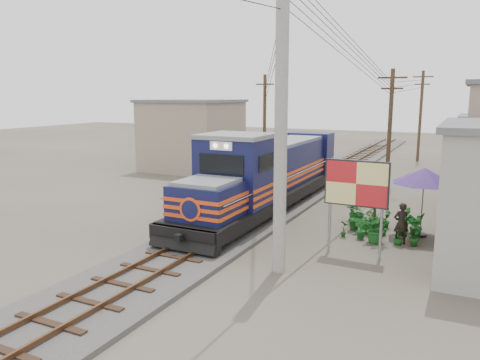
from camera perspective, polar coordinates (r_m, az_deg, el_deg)
The scene contains 14 objects.
ground at distance 17.22m, azimuth -5.65°, elevation -8.55°, with size 120.00×120.00×0.00m, color #473F35.
ballast at distance 25.91m, azimuth 6.10°, elevation -1.91°, with size 3.60×70.00×0.16m, color #595651.
track at distance 25.87m, azimuth 6.10°, elevation -1.52°, with size 1.15×70.00×0.12m.
locomotive at distance 22.79m, azimuth 3.49°, elevation 0.54°, with size 2.84×15.45×3.83m.
utility_pole_main at distance 14.27m, azimuth 5.04°, elevation 8.05°, with size 0.40×0.40×10.00m.
wooden_pole_mid at distance 28.16m, azimuth 17.79°, elevation 6.04°, with size 1.60×0.24×7.00m.
wooden_pole_far at distance 42.00m, azimuth 21.14°, elevation 7.46°, with size 1.60×0.24×7.50m.
wooden_pole_left at distance 34.66m, azimuth 3.01°, elevation 7.24°, with size 1.60×0.24×7.00m.
power_lines at distance 24.05m, azimuth 4.83°, elevation 15.10°, with size 9.65×19.00×3.30m.
shophouse_left at distance 35.28m, azimuth -5.82°, elevation 5.52°, with size 6.30×6.30×5.20m.
billboard at distance 16.43m, azimuth 14.00°, elevation -0.74°, with size 2.19×0.18×3.38m.
market_umbrella at distance 19.62m, azimuth 21.55°, elevation 0.43°, with size 3.05×3.05×2.76m.
vendor at distance 18.65m, azimuth 19.05°, elevation -5.03°, with size 0.58×0.38×1.60m, color black.
plant_nursery at distance 19.78m, azimuth 16.10°, elevation -4.81°, with size 3.58×3.47×1.12m.
Camera 1 is at (8.68, -13.79, 5.57)m, focal length 35.00 mm.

